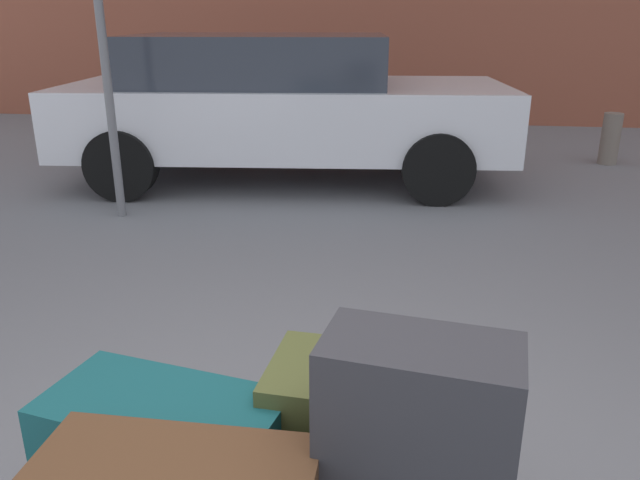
# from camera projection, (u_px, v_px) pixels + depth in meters

# --- Properties ---
(duffel_bag_teal_front_left) EXTENTS (0.69, 0.45, 0.29)m
(duffel_bag_teal_front_left) POSITION_uv_depth(u_px,v_px,m) (165.00, 446.00, 1.71)
(duffel_bag_teal_front_left) COLOR #144C51
(duffel_bag_teal_front_left) RESTS_ON luggage_cart
(suitcase_charcoal_center) EXTENTS (0.47, 0.31, 0.58)m
(suitcase_charcoal_center) POSITION_uv_depth(u_px,v_px,m) (415.00, 454.00, 1.45)
(suitcase_charcoal_center) COLOR #2D2D33
(suitcase_charcoal_center) RESTS_ON luggage_cart
(duffel_bag_olive_rear_left) EXTENTS (0.58, 0.38, 0.34)m
(duffel_bag_olive_rear_left) POSITION_uv_depth(u_px,v_px,m) (367.00, 422.00, 1.77)
(duffel_bag_olive_rear_left) COLOR #4C5128
(duffel_bag_olive_rear_left) RESTS_ON luggage_cart
(parked_car) EXTENTS (4.45, 2.24, 1.42)m
(parked_car) POSITION_uv_depth(u_px,v_px,m) (280.00, 104.00, 6.22)
(parked_car) COLOR silver
(parked_car) RESTS_ON ground_plane
(bollard_kerb_near) EXTENTS (0.21, 0.21, 0.57)m
(bollard_kerb_near) POSITION_uv_depth(u_px,v_px,m) (610.00, 139.00, 7.02)
(bollard_kerb_near) COLOR #72665B
(bollard_kerb_near) RESTS_ON ground_plane
(no_parking_sign) EXTENTS (0.50, 0.09, 2.52)m
(no_parking_sign) POSITION_uv_depth(u_px,v_px,m) (100.00, 21.00, 4.75)
(no_parking_sign) COLOR slate
(no_parking_sign) RESTS_ON ground_plane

